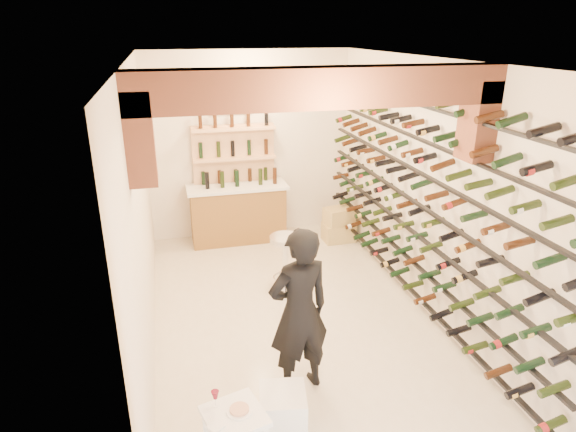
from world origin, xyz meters
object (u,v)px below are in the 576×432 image
object	(u,v)px
chrome_barstool	(285,261)
tasting_table	(235,425)
back_counter	(238,212)
crate_lower	(339,232)
person	(299,312)
white_stool	(283,416)
wine_rack	(412,195)

from	to	relation	value
chrome_barstool	tasting_table	bearing A→B (deg)	-111.46
back_counter	tasting_table	size ratio (longest dim) A/B	2.12
tasting_table	crate_lower	bearing A→B (deg)	45.87
tasting_table	person	bearing A→B (deg)	35.32
chrome_barstool	white_stool	bearing A→B (deg)	-104.41
tasting_table	white_stool	bearing A→B (deg)	17.79
person	crate_lower	bearing A→B (deg)	-127.49
wine_rack	tasting_table	size ratio (longest dim) A/B	7.11
white_stool	back_counter	bearing A→B (deg)	86.08
wine_rack	person	distance (m)	2.31
chrome_barstool	wine_rack	bearing A→B (deg)	-23.48
white_stool	chrome_barstool	bearing A→B (deg)	75.59
tasting_table	chrome_barstool	size ratio (longest dim) A/B	0.92
crate_lower	tasting_table	bearing A→B (deg)	-119.28
back_counter	tasting_table	bearing A→B (deg)	-99.11
white_stool	crate_lower	world-z (taller)	white_stool
person	wine_rack	bearing A→B (deg)	-156.61
white_stool	crate_lower	xyz separation A→B (m)	(2.01, 4.13, -0.10)
tasting_table	chrome_barstool	distance (m)	3.09
chrome_barstool	crate_lower	xyz separation A→B (m)	(1.35, 1.56, -0.35)
tasting_table	white_stool	distance (m)	0.62
person	chrome_barstool	bearing A→B (deg)	-111.42
wine_rack	white_stool	world-z (taller)	wine_rack
white_stool	person	size ratio (longest dim) A/B	0.29
wine_rack	tasting_table	world-z (taller)	wine_rack
person	chrome_barstool	size ratio (longest dim) A/B	2.05
person	crate_lower	size ratio (longest dim) A/B	3.37
chrome_barstool	crate_lower	bearing A→B (deg)	48.97
wine_rack	chrome_barstool	distance (m)	1.93
wine_rack	white_stool	distance (m)	3.16
tasting_table	crate_lower	size ratio (longest dim) A/B	1.51
crate_lower	back_counter	bearing A→B (deg)	165.23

